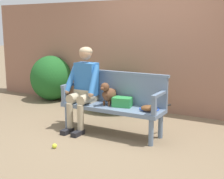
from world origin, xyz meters
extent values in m
plane|color=#7A664C|center=(0.00, 0.00, 0.00)|extent=(40.00, 40.00, 0.00)
cube|color=#936651|center=(0.00, 1.70, 1.07)|extent=(8.00, 0.30, 2.13)
ellipsoid|color=#1E5B23|center=(-0.67, 1.28, 0.38)|extent=(1.18, 1.06, 0.75)
ellipsoid|color=#1E5B23|center=(-2.32, 1.33, 0.50)|extent=(0.94, 0.88, 0.99)
cube|color=slate|center=(0.00, 0.00, 0.41)|extent=(1.60, 0.48, 0.06)
cylinder|color=slate|center=(-0.72, -0.18, 0.19)|extent=(0.07, 0.07, 0.38)
cylinder|color=slate|center=(0.72, -0.18, 0.19)|extent=(0.07, 0.07, 0.38)
cylinder|color=slate|center=(-0.72, 0.18, 0.19)|extent=(0.07, 0.07, 0.38)
cylinder|color=slate|center=(0.72, 0.18, 0.19)|extent=(0.07, 0.07, 0.38)
cube|color=slate|center=(0.00, 0.21, 0.67)|extent=(1.60, 0.05, 0.46)
cube|color=slate|center=(0.00, 0.21, 0.92)|extent=(1.64, 0.06, 0.04)
cube|color=slate|center=(-0.76, -0.20, 0.56)|extent=(0.06, 0.06, 0.24)
cube|color=slate|center=(-0.76, 0.00, 0.70)|extent=(0.06, 0.48, 0.04)
cube|color=slate|center=(0.76, -0.20, 0.56)|extent=(0.06, 0.06, 0.24)
cube|color=slate|center=(0.76, 0.00, 0.70)|extent=(0.06, 0.48, 0.04)
cube|color=black|center=(-0.61, -0.34, 0.04)|extent=(0.10, 0.24, 0.07)
cylinder|color=tan|center=(-0.61, -0.26, 0.27)|extent=(0.10, 0.10, 0.39)
cylinder|color=tan|center=(-0.61, -0.10, 0.52)|extent=(0.15, 0.31, 0.15)
cube|color=black|center=(-0.41, -0.34, 0.04)|extent=(0.10, 0.24, 0.07)
cylinder|color=tan|center=(-0.41, -0.26, 0.27)|extent=(0.10, 0.10, 0.39)
cylinder|color=tan|center=(-0.41, -0.10, 0.52)|extent=(0.15, 0.31, 0.15)
cube|color=tan|center=(-0.51, 0.05, 0.54)|extent=(0.32, 0.24, 0.20)
cube|color=#2D6BB2|center=(-0.51, 0.07, 0.80)|extent=(0.34, 0.22, 0.52)
cylinder|color=#2D6BB2|center=(-0.72, -0.04, 0.82)|extent=(0.14, 0.32, 0.45)
sphere|color=tan|center=(-0.74, -0.16, 0.62)|extent=(0.09, 0.09, 0.09)
cylinder|color=#2D6BB2|center=(-0.30, -0.04, 0.82)|extent=(0.14, 0.32, 0.45)
sphere|color=tan|center=(-0.28, -0.16, 0.62)|extent=(0.09, 0.09, 0.09)
sphere|color=tan|center=(-0.51, 0.05, 1.21)|extent=(0.20, 0.20, 0.20)
ellipsoid|color=tan|center=(-0.51, 0.06, 1.24)|extent=(0.21, 0.21, 0.14)
cylinder|color=brown|center=(-0.12, -0.04, 0.48)|extent=(0.04, 0.04, 0.07)
cylinder|color=brown|center=(-0.02, -0.05, 0.48)|extent=(0.04, 0.04, 0.07)
cylinder|color=brown|center=(-0.10, 0.11, 0.48)|extent=(0.04, 0.04, 0.07)
cylinder|color=brown|center=(-0.01, 0.11, 0.48)|extent=(0.04, 0.04, 0.07)
ellipsoid|color=brown|center=(-0.06, 0.03, 0.60)|extent=(0.20, 0.27, 0.21)
sphere|color=brown|center=(-0.07, -0.06, 0.62)|extent=(0.12, 0.12, 0.12)
sphere|color=brown|center=(-0.08, -0.08, 0.74)|extent=(0.13, 0.13, 0.13)
ellipsoid|color=brown|center=(-0.08, -0.14, 0.73)|extent=(0.06, 0.08, 0.05)
ellipsoid|color=brown|center=(-0.13, -0.07, 0.73)|extent=(0.04, 0.03, 0.09)
ellipsoid|color=brown|center=(-0.02, -0.08, 0.73)|extent=(0.04, 0.03, 0.09)
sphere|color=brown|center=(-0.05, 0.15, 0.64)|extent=(0.06, 0.06, 0.06)
torus|color=blue|center=(0.58, 0.07, 0.45)|extent=(0.39, 0.39, 0.02)
cylinder|color=silver|center=(0.58, 0.07, 0.45)|extent=(0.25, 0.25, 0.00)
cube|color=blue|center=(0.66, 0.22, 0.46)|extent=(0.06, 0.08, 0.02)
cylinder|color=black|center=(0.72, 0.34, 0.46)|extent=(0.13, 0.21, 0.03)
ellipsoid|color=brown|center=(0.61, -0.03, 0.49)|extent=(0.27, 0.24, 0.09)
cube|color=#2D8E42|center=(0.16, 0.04, 0.51)|extent=(0.32, 0.25, 0.14)
sphere|color=#CCDB33|center=(-0.38, -0.92, 0.03)|extent=(0.07, 0.07, 0.07)
camera|label=1|loc=(2.30, -4.05, 1.62)|focal=50.67mm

